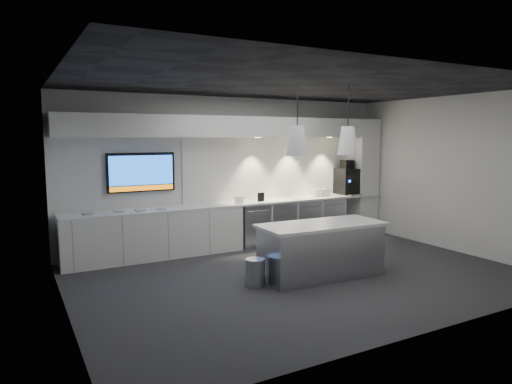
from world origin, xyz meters
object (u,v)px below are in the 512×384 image
bin (255,272)px  coffee_machine (347,180)px  wall_tv (141,172)px  island (321,250)px

bin → coffee_machine: 4.45m
bin → coffee_machine: (3.66, 2.32, 1.02)m
coffee_machine → wall_tv: bearing=-179.2°
wall_tv → island: bearing=-51.2°
coffee_machine → island: bearing=-132.3°
wall_tv → bin: size_ratio=3.04×
bin → wall_tv: bearing=111.1°
wall_tv → bin: 3.07m
island → coffee_machine: (2.51, 2.41, 0.79)m
wall_tv → coffee_machine: wall_tv is taller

